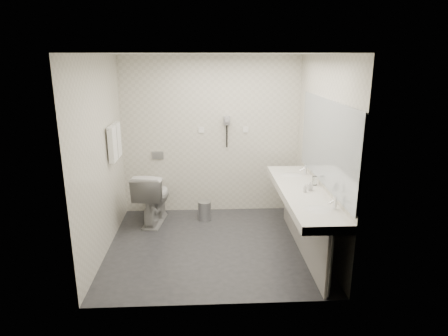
{
  "coord_description": "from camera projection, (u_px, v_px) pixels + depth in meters",
  "views": [
    {
      "loc": [
        -0.1,
        -4.8,
        2.48
      ],
      "look_at": [
        0.15,
        0.15,
        1.05
      ],
      "focal_mm": 31.42,
      "sensor_mm": 36.0,
      "label": 1
    }
  ],
  "objects": [
    {
      "name": "wall_left",
      "position": [
        101.0,
        158.0,
        4.89
      ],
      "size": [
        0.0,
        2.6,
        2.6
      ],
      "primitive_type": "plane",
      "rotation": [
        1.57,
        0.0,
        1.57
      ],
      "color": "silver",
      "rests_on": "floor"
    },
    {
      "name": "towel_far",
      "position": [
        117.0,
        140.0,
        5.53
      ],
      "size": [
        0.07,
        0.24,
        0.48
      ],
      "primitive_type": "cube",
      "color": "white",
      "rests_on": "towel_rail"
    },
    {
      "name": "switch_plate_a",
      "position": [
        201.0,
        130.0,
        6.16
      ],
      "size": [
        0.09,
        0.02,
        0.09
      ],
      "primitive_type": "cube",
      "color": "white",
      "rests_on": "wall_back"
    },
    {
      "name": "towel_rail",
      "position": [
        113.0,
        126.0,
        5.34
      ],
      "size": [
        0.02,
        0.62,
        0.02
      ],
      "primitive_type": "cylinder",
      "rotation": [
        1.57,
        0.0,
        0.0
      ],
      "color": "silver",
      "rests_on": "wall_left"
    },
    {
      "name": "dryer_cradle",
      "position": [
        227.0,
        120.0,
        6.12
      ],
      "size": [
        0.1,
        0.04,
        0.14
      ],
      "primitive_type": "cube",
      "color": "#95959A",
      "rests_on": "wall_back"
    },
    {
      "name": "faucet_far",
      "position": [
        305.0,
        169.0,
        5.54
      ],
      "size": [
        0.04,
        0.04,
        0.15
      ],
      "primitive_type": "cylinder",
      "color": "silver",
      "rests_on": "vanity_counter"
    },
    {
      "name": "wall_back",
      "position": [
        211.0,
        136.0,
        6.2
      ],
      "size": [
        2.8,
        0.0,
        2.8
      ],
      "primitive_type": "plane",
      "rotation": [
        1.57,
        0.0,
        0.0
      ],
      "color": "silver",
      "rests_on": "floor"
    },
    {
      "name": "wall_right",
      "position": [
        322.0,
        155.0,
        5.02
      ],
      "size": [
        0.0,
        2.6,
        2.6
      ],
      "primitive_type": "plane",
      "rotation": [
        1.57,
        0.0,
        -1.57
      ],
      "color": "silver",
      "rests_on": "floor"
    },
    {
      "name": "vanity_post_near",
      "position": [
        330.0,
        266.0,
        4.06
      ],
      "size": [
        0.06,
        0.06,
        0.75
      ],
      "primitive_type": "cylinder",
      "color": "silver",
      "rests_on": "floor"
    },
    {
      "name": "toilet",
      "position": [
        153.0,
        197.0,
        5.95
      ],
      "size": [
        0.57,
        0.86,
        0.82
      ],
      "primitive_type": "imported",
      "rotation": [
        0.0,
        0.0,
        2.99
      ],
      "color": "white",
      "rests_on": "floor"
    },
    {
      "name": "faucet_near",
      "position": [
        335.0,
        203.0,
        4.29
      ],
      "size": [
        0.04,
        0.04,
        0.15
      ],
      "primitive_type": "cylinder",
      "color": "silver",
      "rests_on": "vanity_counter"
    },
    {
      "name": "dryer_barrel",
      "position": [
        227.0,
        119.0,
        6.04
      ],
      "size": [
        0.08,
        0.14,
        0.08
      ],
      "primitive_type": "cylinder",
      "rotation": [
        1.57,
        0.0,
        0.0
      ],
      "color": "#95959A",
      "rests_on": "dryer_cradle"
    },
    {
      "name": "mirror",
      "position": [
        326.0,
        143.0,
        4.78
      ],
      "size": [
        0.02,
        2.2,
        1.05
      ],
      "primitive_type": "cube",
      "color": "#B2BCC6",
      "rests_on": "wall_right"
    },
    {
      "name": "floor",
      "position": [
        214.0,
        246.0,
        5.3
      ],
      "size": [
        2.8,
        2.8,
        0.0
      ],
      "primitive_type": "plane",
      "color": "#28292D",
      "rests_on": "ground"
    },
    {
      "name": "vanity_post_far",
      "position": [
        288.0,
        197.0,
        6.06
      ],
      "size": [
        0.06,
        0.06,
        0.75
      ],
      "primitive_type": "cylinder",
      "color": "silver",
      "rests_on": "floor"
    },
    {
      "name": "vanity_panel",
      "position": [
        303.0,
        225.0,
        5.06
      ],
      "size": [
        0.03,
        2.15,
        0.75
      ],
      "primitive_type": "cube",
      "color": "gray",
      "rests_on": "floor"
    },
    {
      "name": "bin_lid",
      "position": [
        204.0,
        202.0,
        6.07
      ],
      "size": [
        0.2,
        0.2,
        0.02
      ],
      "primitive_type": "cylinder",
      "color": "#B2B5BA",
      "rests_on": "pedal_bin"
    },
    {
      "name": "ceiling",
      "position": [
        212.0,
        54.0,
        4.61
      ],
      "size": [
        2.8,
        2.8,
        0.0
      ],
      "primitive_type": "plane",
      "rotation": [
        3.14,
        0.0,
        0.0
      ],
      "color": "white",
      "rests_on": "wall_back"
    },
    {
      "name": "towel_near",
      "position": [
        112.0,
        144.0,
        5.26
      ],
      "size": [
        0.07,
        0.24,
        0.48
      ],
      "primitive_type": "cube",
      "color": "white",
      "rests_on": "towel_rail"
    },
    {
      "name": "glass_left",
      "position": [
        314.0,
        181.0,
        5.1
      ],
      "size": [
        0.07,
        0.07,
        0.12
      ],
      "primitive_type": "cylinder",
      "rotation": [
        0.0,
        0.0,
        0.15
      ],
      "color": "silver",
      "rests_on": "vanity_counter"
    },
    {
      "name": "soap_bottle_c",
      "position": [
        305.0,
        188.0,
        4.83
      ],
      "size": [
        0.04,
        0.04,
        0.11
      ],
      "primitive_type": "imported",
      "rotation": [
        0.0,
        0.0,
        0.04
      ],
      "color": "beige",
      "rests_on": "vanity_counter"
    },
    {
      "name": "switch_plate_b",
      "position": [
        246.0,
        130.0,
        6.19
      ],
      "size": [
        0.09,
        0.02,
        0.09
      ],
      "primitive_type": "cube",
      "color": "white",
      "rests_on": "wall_back"
    },
    {
      "name": "basin_near",
      "position": [
        317.0,
        211.0,
        4.31
      ],
      "size": [
        0.4,
        0.31,
        0.05
      ],
      "primitive_type": "ellipsoid",
      "color": "white",
      "rests_on": "vanity_counter"
    },
    {
      "name": "flush_plate",
      "position": [
        158.0,
        155.0,
        6.23
      ],
      "size": [
        0.18,
        0.02,
        0.12
      ],
      "primitive_type": "cube",
      "color": "#B2B5BA",
      "rests_on": "wall_back"
    },
    {
      "name": "wall_front",
      "position": [
        216.0,
        190.0,
        3.71
      ],
      "size": [
        2.8,
        0.0,
        2.8
      ],
      "primitive_type": "plane",
      "rotation": [
        -1.57,
        0.0,
        0.0
      ],
      "color": "silver",
      "rests_on": "floor"
    },
    {
      "name": "soap_bottle_a",
      "position": [
        310.0,
        186.0,
        4.89
      ],
      "size": [
        0.07,
        0.07,
        0.12
      ],
      "primitive_type": "imported",
      "rotation": [
        0.0,
        0.0,
        0.23
      ],
      "color": "beige",
      "rests_on": "vanity_counter"
    },
    {
      "name": "basin_far",
      "position": [
        291.0,
        176.0,
        5.56
      ],
      "size": [
        0.4,
        0.31,
        0.05
      ],
      "primitive_type": "ellipsoid",
      "color": "white",
      "rests_on": "vanity_counter"
    },
    {
      "name": "dryer_cord",
      "position": [
        227.0,
        136.0,
        6.17
      ],
      "size": [
        0.02,
        0.02,
        0.35
      ],
      "primitive_type": "cylinder",
      "color": "black",
      "rests_on": "dryer_cradle"
    },
    {
      "name": "pedal_bin",
      "position": [
        205.0,
        211.0,
        6.11
      ],
      "size": [
        0.27,
        0.27,
        0.28
      ],
      "primitive_type": "cylinder",
      "rotation": [
        0.0,
        0.0,
        -0.42
      ],
      "color": "#B2B5BA",
      "rests_on": "floor"
    },
    {
      "name": "vanity_counter",
      "position": [
        302.0,
        194.0,
        4.94
      ],
      "size": [
        0.55,
        2.2,
        0.1
      ],
      "primitive_type": "cube",
      "color": "white",
      "rests_on": "floor"
    }
  ]
}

